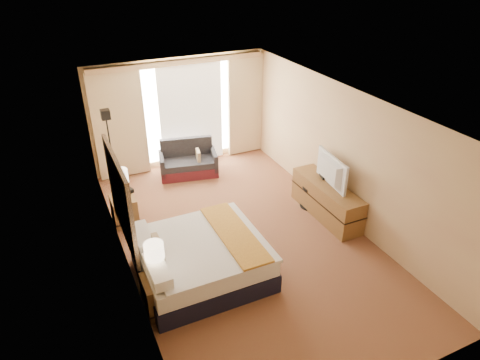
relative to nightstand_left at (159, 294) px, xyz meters
name	(u,v)px	position (x,y,z in m)	size (l,w,h in m)	color
floor	(243,238)	(1.87, 1.05, -0.28)	(4.20, 7.00, 0.02)	#511719
ceiling	(244,104)	(1.87, 1.05, 2.33)	(4.20, 7.00, 0.02)	silver
wall_back	(180,113)	(1.87, 4.55, 1.02)	(4.20, 0.02, 2.60)	#D7BC83
wall_front	(384,318)	(1.87, -2.45, 1.02)	(4.20, 0.02, 2.60)	#D7BC83
wall_left	(120,204)	(-0.23, 1.05, 1.02)	(0.02, 7.00, 2.60)	#D7BC83
wall_right	(343,154)	(3.97, 1.05, 1.02)	(0.02, 7.00, 2.60)	#D7BC83
headboard	(120,199)	(-0.19, 1.25, 1.01)	(0.06, 1.85, 1.50)	black
nightstand_left	(159,294)	(0.00, 0.00, 0.00)	(0.45, 0.52, 0.55)	brown
nightstand_right	(124,210)	(0.00, 2.50, 0.00)	(0.45, 0.52, 0.55)	brown
media_dresser	(326,200)	(3.70, 1.05, 0.07)	(0.50, 1.80, 0.70)	brown
window	(190,111)	(2.12, 4.52, 1.04)	(2.30, 0.02, 2.30)	white
curtains	(181,110)	(1.87, 4.44, 1.13)	(4.12, 0.19, 2.56)	beige
bed	(201,259)	(0.81, 0.40, 0.07)	(1.96, 1.79, 0.95)	black
loveseat	(188,163)	(1.79, 3.90, 0.00)	(1.43, 0.96, 0.82)	#551820
floor_lamp	(109,136)	(0.07, 3.72, 1.08)	(0.24, 0.24, 1.91)	black
desk_chair	(314,189)	(3.67, 1.44, 0.13)	(0.45, 0.45, 0.92)	black
lamp_left	(154,251)	(0.01, 0.07, 0.74)	(0.28, 0.28, 0.59)	black
lamp_right	(120,177)	(0.00, 2.42, 0.77)	(0.30, 0.30, 0.64)	black
tissue_box	(165,276)	(0.10, -0.03, 0.33)	(0.12, 0.12, 0.11)	#88BAD3
telephone	(128,191)	(0.13, 2.65, 0.31)	(0.20, 0.16, 0.08)	black
television	(327,171)	(3.65, 1.07, 0.73)	(1.04, 0.14, 0.60)	black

